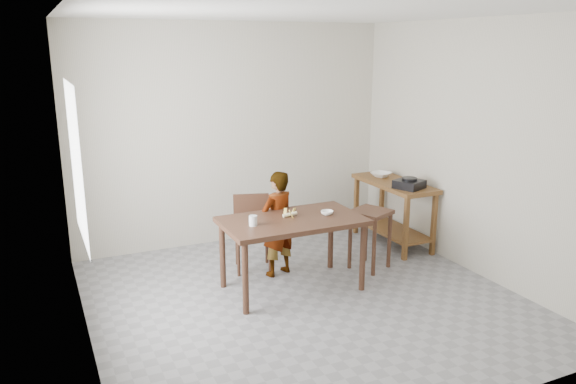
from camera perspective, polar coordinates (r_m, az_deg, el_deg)
name	(u,v)px	position (r m, az deg, el deg)	size (l,w,h in m)	color
floor	(305,302)	(5.62, 1.75, -11.07)	(4.00, 4.00, 0.04)	gray
ceiling	(308,9)	(5.07, 2.00, 18.06)	(4.00, 4.00, 0.04)	white
wall_back	(233,135)	(7.01, -5.62, 5.83)	(4.00, 0.04, 2.70)	beige
wall_front	(456,228)	(3.55, 16.72, -3.55)	(4.00, 0.04, 2.70)	beige
wall_left	(73,188)	(4.65, -20.97, 0.37)	(0.04, 4.00, 2.70)	beige
wall_right	(475,149)	(6.33, 18.48, 4.19)	(0.04, 4.00, 2.70)	beige
window_pane	(76,164)	(4.82, -20.73, 2.70)	(0.02, 1.10, 1.30)	white
dining_table	(292,254)	(5.71, 0.42, -6.31)	(1.40, 0.80, 0.75)	#3F2518
prep_counter	(393,213)	(7.11, 10.61, -2.08)	(0.50, 1.20, 0.80)	brown
child	(277,224)	(6.00, -1.08, -3.25)	(0.42, 0.28, 1.15)	white
dining_chair	(253,234)	(6.19, -3.60, -4.30)	(0.40, 0.40, 0.82)	#3F2518
stool	(370,239)	(6.31, 8.31, -4.77)	(0.38, 0.38, 0.67)	#3F2518
glass_tumbler	(253,221)	(5.37, -3.57, -2.92)	(0.08, 0.08, 0.10)	white
small_bowl	(327,213)	(5.72, 3.98, -2.11)	(0.13, 0.13, 0.04)	white
banana	(290,214)	(5.64, 0.19, -2.24)	(0.17, 0.12, 0.06)	#F3D34D
serving_bowl	(381,174)	(7.22, 9.44, 1.77)	(0.24, 0.24, 0.06)	white
gas_burner	(409,184)	(6.70, 12.22, 0.78)	(0.29, 0.29, 0.10)	black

